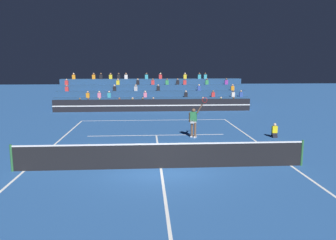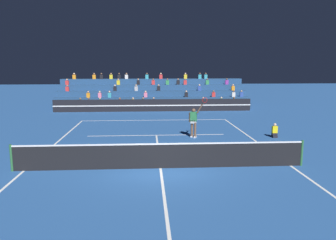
# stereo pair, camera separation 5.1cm
# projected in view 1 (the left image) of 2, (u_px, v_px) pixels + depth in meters

# --- Properties ---
(ground_plane) EXTENTS (120.00, 120.00, 0.00)m
(ground_plane) POSITION_uv_depth(u_px,v_px,m) (161.00, 168.00, 13.48)
(ground_plane) COLOR #285699
(court_lines) EXTENTS (11.10, 23.90, 0.01)m
(court_lines) POSITION_uv_depth(u_px,v_px,m) (161.00, 168.00, 13.48)
(court_lines) COLOR white
(court_lines) RESTS_ON ground
(tennis_net) EXTENTS (12.00, 0.10, 1.10)m
(tennis_net) POSITION_uv_depth(u_px,v_px,m) (161.00, 156.00, 13.39)
(tennis_net) COLOR #2D6B38
(tennis_net) RESTS_ON ground
(sponsor_banner_wall) EXTENTS (18.00, 0.26, 1.10)m
(sponsor_banner_wall) POSITION_uv_depth(u_px,v_px,m) (153.00, 105.00, 29.91)
(sponsor_banner_wall) COLOR black
(sponsor_banner_wall) RESTS_ON ground
(bleacher_stand) EXTENTS (18.94, 4.75, 3.38)m
(bleacher_stand) POSITION_uv_depth(u_px,v_px,m) (152.00, 96.00, 33.57)
(bleacher_stand) COLOR navy
(bleacher_stand) RESTS_ON ground
(ball_kid_courtside) EXTENTS (0.30, 0.36, 0.84)m
(ball_kid_courtside) POSITION_uv_depth(u_px,v_px,m) (274.00, 132.00, 19.18)
(ball_kid_courtside) COLOR black
(ball_kid_courtside) RESTS_ON ground
(tennis_player) EXTENTS (1.04, 0.62, 2.44)m
(tennis_player) POSITION_uv_depth(u_px,v_px,m) (194.00, 121.00, 19.04)
(tennis_player) COLOR brown
(tennis_player) RESTS_ON ground
(tennis_ball) EXTENTS (0.07, 0.07, 0.07)m
(tennis_ball) POSITION_uv_depth(u_px,v_px,m) (89.00, 144.00, 17.36)
(tennis_ball) COLOR #C6DB33
(tennis_ball) RESTS_ON ground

